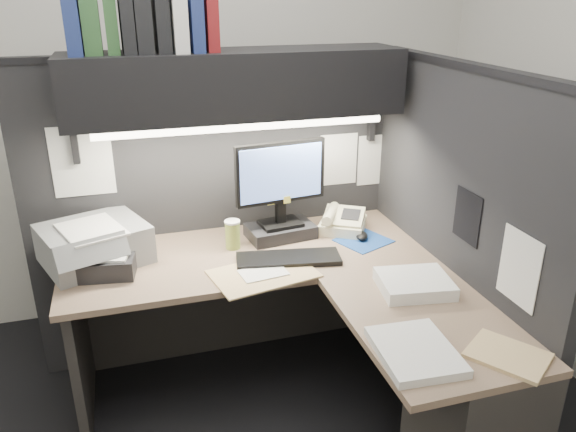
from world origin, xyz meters
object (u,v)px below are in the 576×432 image
object	(u,v)px
desk	(351,359)
monitor	(281,200)
overhead_shelf	(237,84)
telephone	(343,222)
keyboard	(288,259)
coffee_cup	(233,235)
notebook_stack	(102,263)
printer	(94,244)

from	to	relation	value
desk	monitor	xyz separation A→B (m)	(-0.11, 0.69, 0.49)
overhead_shelf	telephone	distance (m)	0.90
monitor	keyboard	bearing A→B (deg)	-105.66
monitor	coffee_cup	world-z (taller)	monitor
monitor	keyboard	distance (m)	0.33
desk	telephone	world-z (taller)	telephone
telephone	notebook_stack	distance (m)	1.21
printer	overhead_shelf	bearing A→B (deg)	-14.64
keyboard	desk	bearing A→B (deg)	-60.27
desk	printer	size ratio (longest dim) A/B	3.86
desk	monitor	bearing A→B (deg)	99.08
telephone	monitor	bearing A→B (deg)	-150.28
monitor	coffee_cup	distance (m)	0.30
keyboard	telephone	bearing A→B (deg)	44.89
printer	desk	bearing A→B (deg)	-54.60
monitor	printer	world-z (taller)	monitor
overhead_shelf	keyboard	distance (m)	0.84
notebook_stack	monitor	bearing A→B (deg)	8.88
monitor	overhead_shelf	bearing A→B (deg)	155.30
overhead_shelf	printer	world-z (taller)	overhead_shelf
desk	telephone	bearing A→B (deg)	71.79
monitor	notebook_stack	bearing A→B (deg)	-178.26
printer	telephone	bearing A→B (deg)	-20.41
coffee_cup	notebook_stack	bearing A→B (deg)	-172.78
coffee_cup	notebook_stack	distance (m)	0.61
overhead_shelf	printer	bearing A→B (deg)	-173.96
overhead_shelf	telephone	xyz separation A→B (m)	(0.53, -0.07, -0.72)
desk	coffee_cup	distance (m)	0.81
desk	telephone	size ratio (longest dim) A/B	7.31
telephone	printer	size ratio (longest dim) A/B	0.53
desk	keyboard	size ratio (longest dim) A/B	3.53
monitor	coffee_cup	size ratio (longest dim) A/B	3.74
desk	notebook_stack	xyz separation A→B (m)	(-0.98, 0.56, 0.33)
telephone	notebook_stack	bearing A→B (deg)	-142.75
monitor	telephone	bearing A→B (deg)	-8.65
desk	keyboard	world-z (taller)	keyboard
overhead_shelf	printer	distance (m)	0.99
keyboard	printer	xyz separation A→B (m)	(-0.86, 0.26, 0.08)
desk	overhead_shelf	size ratio (longest dim) A/B	1.10
notebook_stack	telephone	bearing A→B (deg)	6.00
desk	coffee_cup	world-z (taller)	coffee_cup
overhead_shelf	keyboard	xyz separation A→B (m)	(0.15, -0.33, -0.76)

